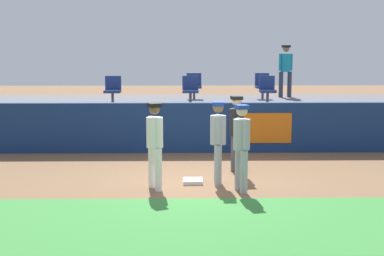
% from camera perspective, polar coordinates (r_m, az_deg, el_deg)
% --- Properties ---
extents(ground_plane, '(60.00, 60.00, 0.00)m').
position_cam_1_polar(ground_plane, '(10.99, 0.53, -5.91)').
color(ground_plane, brown).
extents(grass_foreground_strip, '(18.00, 2.80, 0.01)m').
position_cam_1_polar(grass_foreground_strip, '(8.52, 0.98, -10.18)').
color(grass_foreground_strip, '#388438').
rests_on(grass_foreground_strip, ground_plane).
extents(first_base, '(0.40, 0.40, 0.08)m').
position_cam_1_polar(first_base, '(10.96, 0.09, -5.74)').
color(first_base, white).
rests_on(first_base, ground_plane).
extents(player_fielder_home, '(0.44, 0.55, 1.70)m').
position_cam_1_polar(player_fielder_home, '(10.33, -4.03, -1.28)').
color(player_fielder_home, white).
rests_on(player_fielder_home, ground_plane).
extents(player_runner_visitor, '(0.33, 0.47, 1.69)m').
position_cam_1_polar(player_runner_visitor, '(10.70, 2.82, -0.96)').
color(player_runner_visitor, '#9EA3AD').
rests_on(player_runner_visitor, ground_plane).
extents(player_coach_visitor, '(0.39, 0.46, 1.69)m').
position_cam_1_polar(player_coach_visitor, '(10.16, 5.36, -1.49)').
color(player_coach_visitor, '#9EA3AD').
rests_on(player_coach_visitor, ground_plane).
extents(player_umpire, '(0.38, 0.47, 1.72)m').
position_cam_1_polar(player_umpire, '(11.71, 4.80, -0.08)').
color(player_umpire, '#4C4C51').
rests_on(player_umpire, ground_plane).
extents(field_wall, '(18.00, 0.26, 1.33)m').
position_cam_1_polar(field_wall, '(14.10, 0.22, 0.05)').
color(field_wall, navy).
rests_on(field_wall, ground_plane).
extents(bleacher_platform, '(18.00, 4.80, 1.13)m').
position_cam_1_polar(bleacher_platform, '(16.66, 0.00, 0.99)').
color(bleacher_platform, '#59595E').
rests_on(bleacher_platform, ground_plane).
extents(seat_front_left, '(0.47, 0.44, 0.84)m').
position_cam_1_polar(seat_front_left, '(15.57, -8.53, 4.21)').
color(seat_front_left, '#4C4C51').
rests_on(seat_front_left, bleacher_platform).
extents(seat_front_right, '(0.46, 0.44, 0.84)m').
position_cam_1_polar(seat_front_right, '(15.63, 8.11, 4.23)').
color(seat_front_right, '#4C4C51').
rests_on(seat_front_right, bleacher_platform).
extents(seat_back_right, '(0.46, 0.44, 0.84)m').
position_cam_1_polar(seat_back_right, '(17.42, 7.59, 4.67)').
color(seat_back_right, '#4C4C51').
rests_on(seat_back_right, bleacher_platform).
extents(seat_front_center, '(0.47, 0.44, 0.84)m').
position_cam_1_polar(seat_front_center, '(15.43, -0.18, 4.26)').
color(seat_front_center, '#4C4C51').
rests_on(seat_front_center, bleacher_platform).
extents(seat_back_center, '(0.48, 0.44, 0.84)m').
position_cam_1_polar(seat_back_center, '(17.23, 0.22, 4.70)').
color(seat_back_center, '#4C4C51').
rests_on(seat_back_center, bleacher_platform).
extents(spectator_hooded, '(0.48, 0.40, 1.74)m').
position_cam_1_polar(spectator_hooded, '(18.20, 10.05, 6.47)').
color(spectator_hooded, '#33384C').
rests_on(spectator_hooded, bleacher_platform).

